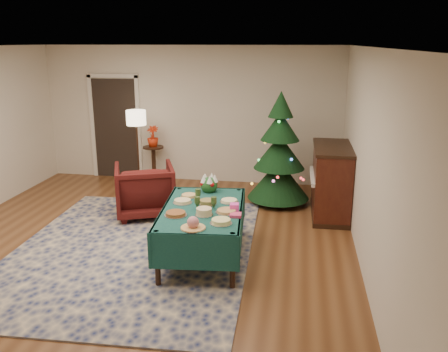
% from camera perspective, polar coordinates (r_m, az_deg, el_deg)
% --- Properties ---
extents(room_shell, '(7.00, 7.00, 7.00)m').
position_cam_1_polar(room_shell, '(6.28, -11.23, 2.55)').
color(room_shell, '#593319').
rests_on(room_shell, ground).
extents(doorway, '(1.08, 0.04, 2.16)m').
position_cam_1_polar(doorway, '(10.08, -12.92, 5.96)').
color(doorway, black).
rests_on(doorway, ground).
extents(rug, '(3.32, 4.29, 0.02)m').
position_cam_1_polar(rug, '(6.71, -10.85, -8.65)').
color(rug, '#15214F').
rests_on(rug, ground).
extents(buffet_table, '(1.20, 1.87, 0.70)m').
position_cam_1_polar(buffet_table, '(6.18, -2.59, -5.06)').
color(buffet_table, black).
rests_on(buffet_table, ground).
extents(platter_0, '(0.29, 0.29, 0.15)m').
position_cam_1_polar(platter_0, '(5.46, -3.75, -5.77)').
color(platter_0, silver).
rests_on(platter_0, buffet_table).
extents(platter_1, '(0.26, 0.26, 0.06)m').
position_cam_1_polar(platter_1, '(5.60, -0.36, -5.50)').
color(platter_1, silver).
rests_on(platter_1, buffet_table).
extents(platter_2, '(0.28, 0.28, 0.05)m').
position_cam_1_polar(platter_2, '(5.89, -5.83, -4.56)').
color(platter_2, silver).
rests_on(platter_2, buffet_table).
extents(platter_3, '(0.23, 0.23, 0.09)m').
position_cam_1_polar(platter_3, '(5.86, -2.42, -4.34)').
color(platter_3, silver).
rests_on(platter_3, buffet_table).
extents(platter_4, '(0.28, 0.28, 0.04)m').
position_cam_1_polar(platter_4, '(5.96, 0.31, -4.26)').
color(platter_4, silver).
rests_on(platter_4, buffet_table).
extents(platter_5, '(0.26, 0.26, 0.05)m').
position_cam_1_polar(platter_5, '(6.32, -5.01, -3.07)').
color(platter_5, silver).
rests_on(platter_5, buffet_table).
extents(platter_6, '(0.24, 0.24, 0.07)m').
position_cam_1_polar(platter_6, '(6.24, -2.01, -3.19)').
color(platter_6, silver).
rests_on(platter_6, buffet_table).
extents(platter_7, '(0.25, 0.25, 0.04)m').
position_cam_1_polar(platter_7, '(6.33, 0.62, -3.03)').
color(platter_7, silver).
rests_on(platter_7, buffet_table).
extents(platter_8, '(0.23, 0.23, 0.04)m').
position_cam_1_polar(platter_8, '(6.56, -4.24, -2.38)').
color(platter_8, silver).
rests_on(platter_8, buffet_table).
extents(goblet_0, '(0.07, 0.07, 0.16)m').
position_cam_1_polar(goblet_0, '(6.39, -3.15, -2.23)').
color(goblet_0, '#2D471E').
rests_on(goblet_0, buffet_table).
extents(goblet_1, '(0.07, 0.07, 0.16)m').
position_cam_1_polar(goblet_1, '(6.06, -1.23, -3.22)').
color(goblet_1, '#2D471E').
rests_on(goblet_1, buffet_table).
extents(goblet_2, '(0.07, 0.07, 0.16)m').
position_cam_1_polar(goblet_2, '(6.08, -3.24, -3.19)').
color(goblet_2, '#2D471E').
rests_on(goblet_2, buffet_table).
extents(napkin_stack, '(0.15, 0.15, 0.04)m').
position_cam_1_polar(napkin_stack, '(5.83, 1.40, -4.71)').
color(napkin_stack, '#DB3C6D').
rests_on(napkin_stack, buffet_table).
extents(gift_box, '(0.12, 0.12, 0.09)m').
position_cam_1_polar(gift_box, '(6.02, 1.26, -3.78)').
color(gift_box, '#F243BB').
rests_on(gift_box, buffet_table).
extents(centerpiece, '(0.25, 0.25, 0.29)m').
position_cam_1_polar(centerpiece, '(6.75, -1.81, -0.90)').
color(centerpiece, '#1E4C1E').
rests_on(centerpiece, buffet_table).
extents(armchair, '(1.17, 1.13, 0.94)m').
position_cam_1_polar(armchair, '(7.82, -9.52, -1.38)').
color(armchair, '#45100E').
rests_on(armchair, ground).
extents(floor_lamp, '(0.37, 0.37, 1.52)m').
position_cam_1_polar(floor_lamp, '(9.13, -10.50, 6.34)').
color(floor_lamp, '#A57F3F').
rests_on(floor_lamp, ground).
extents(side_table, '(0.41, 0.41, 0.74)m').
position_cam_1_polar(side_table, '(9.68, -8.42, 1.33)').
color(side_table, black).
rests_on(side_table, ground).
extents(potted_plant, '(0.23, 0.42, 0.23)m').
position_cam_1_polar(potted_plant, '(9.57, -8.54, 4.21)').
color(potted_plant, red).
rests_on(potted_plant, side_table).
extents(christmas_tree, '(1.36, 1.36, 1.97)m').
position_cam_1_polar(christmas_tree, '(8.26, 6.68, 2.63)').
color(christmas_tree, black).
rests_on(christmas_tree, ground).
extents(piano, '(0.65, 1.35, 1.16)m').
position_cam_1_polar(piano, '(7.89, 12.73, -0.69)').
color(piano, black).
rests_on(piano, ground).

